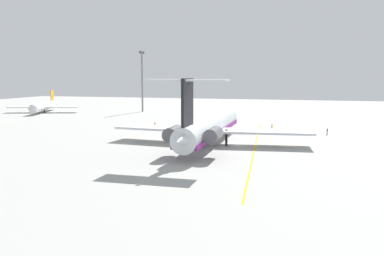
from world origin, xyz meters
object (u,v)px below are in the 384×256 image
object	(u,v)px
main_jetliner	(209,127)
safety_cone_nose	(159,126)
ground_crew_near_nose	(155,125)
ground_crew_portside	(327,131)
airliner_far_right	(43,106)
ground_crew_near_tail	(272,126)
light_mast	(142,79)

from	to	relation	value
main_jetliner	safety_cone_nose	size ratio (longest dim) A/B	84.71
ground_crew_near_nose	ground_crew_portside	world-z (taller)	ground_crew_near_nose
ground_crew_near_nose	ground_crew_portside	distance (m)	43.10
main_jetliner	ground_crew_near_nose	distance (m)	28.42
main_jetliner	ground_crew_portside	xyz separation A→B (m)	(21.78, -23.47, -2.66)
ground_crew_portside	airliner_far_right	bearing A→B (deg)	-51.41
main_jetliner	ground_crew_near_tail	size ratio (longest dim) A/B	27.70
ground_crew_near_nose	ground_crew_portside	bearing A→B (deg)	38.02
main_jetliner	light_mast	bearing A→B (deg)	31.09
ground_crew_near_tail	light_mast	size ratio (longest dim) A/B	0.07
main_jetliner	airliner_far_right	bearing A→B (deg)	53.90
ground_crew_portside	light_mast	bearing A→B (deg)	-68.89
ground_crew_near_nose	safety_cone_nose	xyz separation A→B (m)	(4.87, 0.60, -0.87)
airliner_far_right	ground_crew_near_tail	size ratio (longest dim) A/B	15.83
light_mast	safety_cone_nose	bearing A→B (deg)	-152.17
airliner_far_right	ground_crew_near_nose	size ratio (longest dim) A/B	14.73
airliner_far_right	ground_crew_near_tail	bearing A→B (deg)	54.02
main_jetliner	light_mast	world-z (taller)	light_mast
main_jetliner	safety_cone_nose	world-z (taller)	main_jetliner
ground_crew_portside	light_mast	distance (m)	83.08
ground_crew_near_tail	safety_cone_nose	world-z (taller)	ground_crew_near_tail
ground_crew_near_tail	light_mast	distance (m)	69.82
main_jetliner	ground_crew_near_tail	bearing A→B (deg)	-22.00
ground_crew_near_nose	ground_crew_near_tail	bearing A→B (deg)	47.52
light_mast	airliner_far_right	bearing A→B (deg)	113.74
main_jetliner	ground_crew_near_nose	world-z (taller)	main_jetliner
airliner_far_right	light_mast	xyz separation A→B (m)	(14.95, -34.00, 10.38)
ground_crew_portside	safety_cone_nose	size ratio (longest dim) A/B	2.99
safety_cone_nose	airliner_far_right	bearing A→B (deg)	62.98
safety_cone_nose	main_jetliner	bearing A→B (deg)	-141.36
ground_crew_near_nose	ground_crew_portside	xyz separation A→B (m)	(1.37, -43.08, -0.10)
airliner_far_right	safety_cone_nose	distance (m)	64.38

